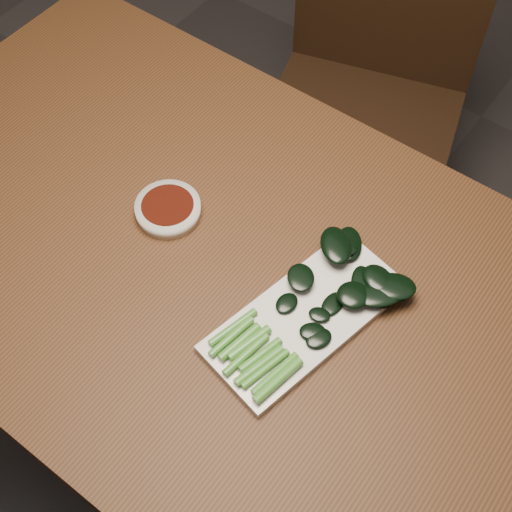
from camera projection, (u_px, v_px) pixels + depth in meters
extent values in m
plane|color=#302E2E|center=(237.00, 429.00, 1.77)|extent=(6.00, 6.00, 0.00)
cube|color=#432713|center=(227.00, 273.00, 1.16)|extent=(1.40, 0.80, 0.04)
cylinder|color=#432713|center=(117.00, 135.00, 1.84)|extent=(0.05, 0.05, 0.71)
cube|color=black|center=(357.00, 130.00, 1.74)|extent=(0.57, 0.57, 0.04)
cylinder|color=black|center=(253.00, 224.00, 1.87)|extent=(0.04, 0.04, 0.41)
cylinder|color=black|center=(402.00, 266.00, 1.79)|extent=(0.04, 0.04, 0.41)
cylinder|color=black|center=(299.00, 119.00, 2.07)|extent=(0.04, 0.04, 0.41)
cylinder|color=black|center=(434.00, 154.00, 2.00)|extent=(0.04, 0.04, 0.41)
cylinder|color=silver|center=(168.00, 209.00, 1.19)|extent=(0.11, 0.11, 0.02)
cylinder|color=#3E0F05|center=(167.00, 205.00, 1.18)|extent=(0.09, 0.09, 0.00)
cube|color=silver|center=(305.00, 317.00, 1.09)|extent=(0.20, 0.34, 0.01)
cylinder|color=#458B30|center=(233.00, 327.00, 1.06)|extent=(0.03, 0.09, 0.01)
cylinder|color=#458B30|center=(231.00, 337.00, 1.05)|extent=(0.02, 0.09, 0.01)
cylinder|color=#458B30|center=(240.00, 342.00, 1.05)|extent=(0.03, 0.08, 0.01)
cylinder|color=#458B30|center=(249.00, 343.00, 1.05)|extent=(0.03, 0.08, 0.01)
cylinder|color=#458B30|center=(246.00, 355.00, 1.04)|extent=(0.03, 0.09, 0.01)
cylinder|color=#458B30|center=(260.00, 355.00, 1.04)|extent=(0.03, 0.08, 0.01)
cylinder|color=#458B30|center=(259.00, 366.00, 1.03)|extent=(0.03, 0.09, 0.01)
cylinder|color=#458B30|center=(265.00, 369.00, 1.03)|extent=(0.03, 0.09, 0.01)
cylinder|color=#458B30|center=(275.00, 374.00, 1.02)|extent=(0.03, 0.09, 0.01)
cylinder|color=#458B30|center=(278.00, 380.00, 1.01)|extent=(0.03, 0.09, 0.01)
ellipsoid|color=black|center=(336.00, 245.00, 1.12)|extent=(0.09, 0.09, 0.01)
ellipsoid|color=black|center=(389.00, 290.00, 1.09)|extent=(0.08, 0.06, 0.01)
ellipsoid|color=black|center=(394.00, 286.00, 1.09)|extent=(0.08, 0.08, 0.01)
ellipsoid|color=black|center=(363.00, 285.00, 1.09)|extent=(0.07, 0.08, 0.01)
ellipsoid|color=black|center=(380.00, 294.00, 1.08)|extent=(0.08, 0.09, 0.01)
ellipsoid|color=black|center=(353.00, 295.00, 1.08)|extent=(0.07, 0.07, 0.01)
ellipsoid|color=black|center=(345.00, 247.00, 1.13)|extent=(0.05, 0.05, 0.01)
ellipsoid|color=black|center=(378.00, 279.00, 1.10)|extent=(0.07, 0.06, 0.01)
ellipsoid|color=black|center=(301.00, 277.00, 1.10)|extent=(0.07, 0.07, 0.01)
ellipsoid|color=black|center=(349.00, 244.00, 1.15)|extent=(0.07, 0.08, 0.01)
ellipsoid|color=black|center=(383.00, 296.00, 1.10)|extent=(0.05, 0.06, 0.01)
ellipsoid|color=black|center=(333.00, 304.00, 1.09)|extent=(0.03, 0.05, 0.01)
ellipsoid|color=black|center=(319.00, 338.00, 1.05)|extent=(0.05, 0.05, 0.01)
ellipsoid|color=black|center=(313.00, 331.00, 1.06)|extent=(0.05, 0.05, 0.01)
ellipsoid|color=black|center=(320.00, 315.00, 1.07)|extent=(0.04, 0.04, 0.01)
ellipsoid|color=black|center=(287.00, 303.00, 1.09)|extent=(0.03, 0.04, 0.01)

